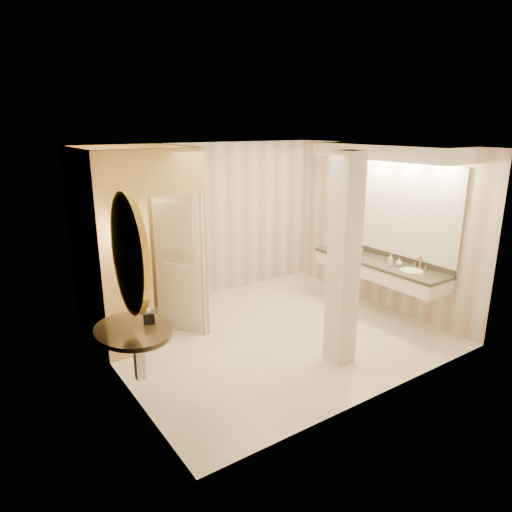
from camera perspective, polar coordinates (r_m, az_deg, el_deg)
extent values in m
plane|color=white|center=(6.88, 1.82, -9.61)|extent=(4.50, 4.50, 0.00)
plane|color=white|center=(6.21, 2.04, 13.47)|extent=(4.50, 4.50, 0.00)
cube|color=beige|center=(8.07, -6.50, 4.30)|extent=(4.50, 0.02, 2.70)
cube|color=beige|center=(5.01, 15.56, -3.52)|extent=(4.50, 0.02, 2.70)
cube|color=beige|center=(5.45, -17.58, -2.12)|extent=(0.02, 4.00, 2.70)
cube|color=beige|center=(7.92, 15.22, 3.61)|extent=(0.02, 4.00, 2.70)
cube|color=tan|center=(7.07, -9.37, 2.51)|extent=(0.10, 1.50, 2.70)
cube|color=tan|center=(6.00, -16.04, -0.35)|extent=(0.65, 0.10, 2.70)
cube|color=tan|center=(6.06, -10.23, 10.32)|extent=(0.80, 0.10, 0.60)
cube|color=silver|center=(6.68, -9.49, -0.95)|extent=(0.50, 0.68, 2.10)
cylinder|color=#BC8B3C|center=(5.88, -15.97, 1.36)|extent=(0.03, 0.03, 0.30)
cone|color=silver|center=(5.83, -16.12, 3.26)|extent=(0.14, 0.14, 0.14)
cube|color=silver|center=(7.67, 15.04, -1.57)|extent=(0.60, 2.33, 0.24)
cube|color=black|center=(7.64, 15.10, -0.71)|extent=(0.64, 2.37, 0.05)
cube|color=black|center=(7.83, 16.48, 0.12)|extent=(0.03, 2.33, 0.10)
ellipsoid|color=white|center=(7.27, 18.84, -2.04)|extent=(0.40, 0.44, 0.15)
cylinder|color=#BC8B3C|center=(7.39, 19.87, -0.79)|extent=(0.03, 0.03, 0.22)
ellipsoid|color=white|center=(8.05, 11.71, 0.22)|extent=(0.40, 0.44, 0.15)
cylinder|color=#BC8B3C|center=(8.15, 12.74, 1.31)|extent=(0.03, 0.03, 0.22)
cube|color=white|center=(7.65, 16.92, 5.74)|extent=(0.03, 2.33, 1.40)
cube|color=silver|center=(7.34, 16.10, 12.41)|extent=(0.75, 2.53, 0.22)
cylinder|color=black|center=(5.15, -15.08, -8.97)|extent=(1.01, 1.01, 0.05)
cube|color=silver|center=(5.29, -14.43, -11.83)|extent=(0.10, 0.10, 0.60)
cylinder|color=gold|center=(4.86, -15.58, 0.21)|extent=(0.07, 1.01, 1.01)
cylinder|color=white|center=(4.88, -15.14, 0.28)|extent=(0.02, 0.81, 0.81)
cube|color=silver|center=(5.76, 10.91, -0.67)|extent=(0.30, 0.30, 2.70)
cube|color=black|center=(5.21, -13.22, -7.47)|extent=(0.16, 0.16, 0.12)
imported|color=white|center=(7.48, -15.33, -4.77)|extent=(0.64, 0.87, 0.79)
imported|color=beige|center=(7.79, 12.82, 0.42)|extent=(0.05, 0.05, 0.12)
imported|color=silver|center=(7.40, 17.44, -0.74)|extent=(0.11, 0.11, 0.12)
imported|color=#C6B28C|center=(7.39, 16.47, -0.43)|extent=(0.09, 0.09, 0.18)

